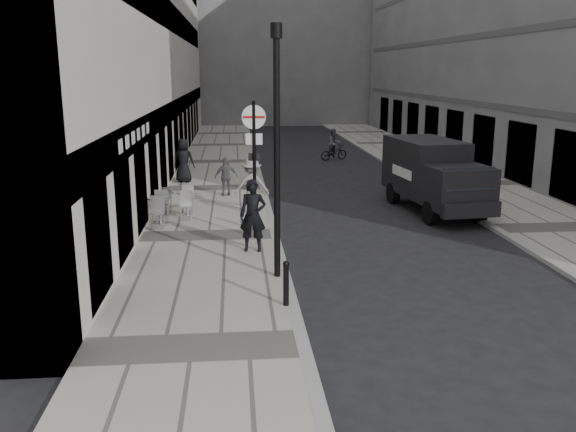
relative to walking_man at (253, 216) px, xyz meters
name	(u,v)px	position (x,y,z in m)	size (l,w,h in m)	color
sidewalk	(215,189)	(-1.30, 9.40, -1.05)	(4.00, 60.00, 0.12)	#9E998F
far_sidewalk	(468,185)	(9.70, 9.40, -1.05)	(4.00, 60.00, 0.12)	#9E998F
building_far	(258,7)	(2.20, 47.40, 9.89)	(24.00, 16.00, 22.00)	gray
walking_man	(253,216)	(0.00, 0.00, 0.00)	(0.72, 0.47, 1.97)	black
sign_post	(254,152)	(0.10, 1.39, 1.56)	(0.68, 0.11, 3.98)	black
lamppost	(277,141)	(0.50, -2.17, 2.26)	(0.26, 0.26, 5.83)	black
bollard_near	(286,285)	(0.55, -4.05, -0.53)	(0.12, 0.12, 0.91)	black
bollard_far	(254,215)	(0.10, 2.34, -0.56)	(0.12, 0.12, 0.86)	black
panel_van	(433,172)	(6.55, 4.80, 0.31)	(2.56, 5.52, 2.51)	black
cyclist	(334,148)	(5.13, 17.75, -0.42)	(1.73, 1.14, 1.76)	black
pedestrian_a	(226,176)	(-0.80, 7.66, -0.23)	(0.89, 0.37, 1.52)	#5D5E63
pedestrian_b	(252,186)	(0.10, 4.67, -0.05)	(1.21, 0.70, 1.88)	gray
pedestrian_c	(183,160)	(-2.70, 10.84, -0.02)	(0.94, 0.61, 1.93)	black
cafe_table_near	(187,201)	(-2.10, 4.44, -0.51)	(0.73, 1.64, 0.93)	silver
cafe_table_mid	(165,201)	(-2.90, 4.93, -0.58)	(0.62, 1.41, 0.80)	#A3A3A5
cafe_table_far	(160,208)	(-2.90, 3.36, -0.48)	(0.78, 1.76, 1.00)	#AAAAAC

